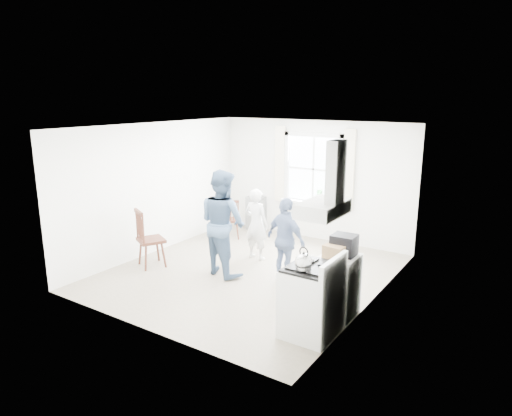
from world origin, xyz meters
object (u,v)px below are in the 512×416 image
at_px(stereo_stack, 344,245).
at_px(person_mid, 223,223).
at_px(person_left, 256,224).
at_px(low_cabinet, 338,285).
at_px(windsor_chair_a, 231,215).
at_px(windsor_chair_b, 144,232).
at_px(gas_stove, 312,300).
at_px(person_right, 286,240).

xyz_separation_m(stereo_stack, person_mid, (-2.39, 0.30, -0.11)).
bearing_deg(person_left, low_cabinet, 152.22).
xyz_separation_m(low_cabinet, stereo_stack, (0.03, 0.06, 0.60)).
bearing_deg(person_mid, person_left, -80.47).
distance_m(windsor_chair_a, windsor_chair_b, 2.27).
xyz_separation_m(windsor_chair_a, windsor_chair_b, (-0.30, -2.24, 0.12)).
bearing_deg(gas_stove, person_right, 130.58).
bearing_deg(low_cabinet, stereo_stack, 63.02).
relative_size(stereo_stack, windsor_chair_a, 0.38).
relative_size(low_cabinet, person_left, 0.65).
distance_m(stereo_stack, windsor_chair_b, 3.80).
bearing_deg(windsor_chair_b, gas_stove, -7.90).
height_order(windsor_chair_b, person_right, person_right).
relative_size(stereo_stack, windsor_chair_b, 0.31).
height_order(person_left, person_right, person_right).
height_order(low_cabinet, windsor_chair_a, windsor_chair_a).
xyz_separation_m(gas_stove, person_right, (-1.20, 1.40, 0.24)).
height_order(windsor_chair_a, person_mid, person_mid).
distance_m(low_cabinet, windsor_chair_b, 3.75).
xyz_separation_m(gas_stove, person_mid, (-2.28, 1.06, 0.45)).
height_order(gas_stove, low_cabinet, gas_stove).
distance_m(gas_stove, stereo_stack, 0.96).
relative_size(gas_stove, low_cabinet, 1.24).
bearing_deg(person_left, person_right, 150.80).
bearing_deg(windsor_chair_b, person_left, 45.90).
bearing_deg(stereo_stack, person_right, 153.89).
height_order(low_cabinet, person_mid, person_mid).
distance_m(low_cabinet, person_right, 1.48).
height_order(stereo_stack, person_left, person_left).
relative_size(windsor_chair_b, person_left, 0.79).
height_order(gas_stove, person_right, person_right).
distance_m(windsor_chair_b, person_left, 2.10).
height_order(gas_stove, person_left, person_left).
relative_size(person_mid, person_right, 1.29).
bearing_deg(windsor_chair_b, windsor_chair_a, 82.26).
bearing_deg(low_cabinet, windsor_chair_b, -177.07).
distance_m(windsor_chair_a, person_mid, 2.04).
bearing_deg(person_right, windsor_chair_a, -15.86).
relative_size(gas_stove, person_mid, 0.60).
distance_m(person_left, person_right, 1.18).
distance_m(gas_stove, low_cabinet, 0.70).
relative_size(windsor_chair_a, person_right, 0.62).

